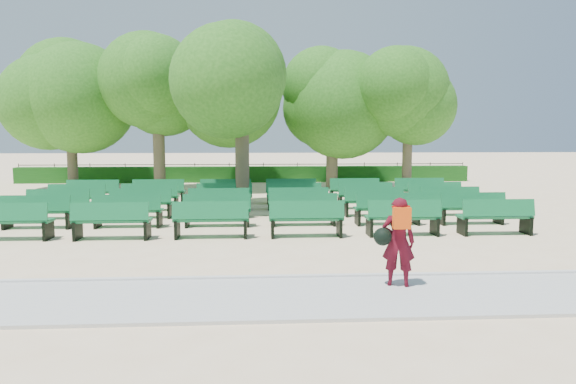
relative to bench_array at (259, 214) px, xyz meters
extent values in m
plane|color=beige|center=(-0.70, -1.29, -0.10)|extent=(120.00, 120.00, 0.00)
cube|color=beige|center=(-0.70, -8.69, -0.07)|extent=(30.00, 2.20, 0.06)
cube|color=silver|center=(-0.70, -7.54, -0.05)|extent=(30.00, 0.12, 0.10)
cube|color=#164D14|center=(-0.70, 12.71, 0.35)|extent=(26.00, 0.70, 0.90)
cube|color=#126936|center=(0.00, 0.02, 0.40)|extent=(2.04, 0.72, 0.07)
cube|color=#126936|center=(0.00, -0.22, 0.67)|extent=(2.01, 0.32, 0.47)
cylinder|color=brown|center=(-0.59, 1.59, 1.41)|extent=(0.50, 0.50, 3.03)
ellipsoid|color=#31731E|center=(-0.59, 1.59, 4.14)|extent=(4.41, 4.41, 3.97)
imported|color=#4C0A16|center=(2.46, -8.19, 0.76)|extent=(0.66, 0.52, 1.60)
cube|color=#F94D0D|center=(2.46, -8.37, 1.22)|extent=(0.30, 0.15, 0.37)
sphere|color=black|center=(2.16, -8.25, 0.86)|extent=(0.32, 0.32, 0.32)
camera|label=1|loc=(-0.04, -17.05, 2.67)|focal=32.00mm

